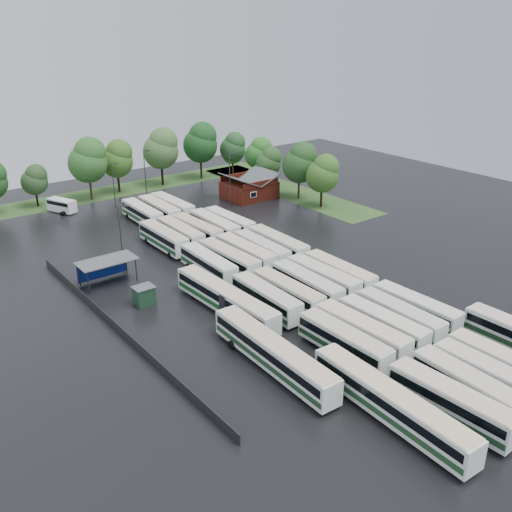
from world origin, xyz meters
TOP-DOWN VIEW (x-y plane):
  - ground at (0.00, 0.00)m, footprint 160.00×160.00m
  - brick_building at (24.00, 42.77)m, footprint 10.07×8.60m
  - wash_shed at (-17.20, 22.02)m, footprint 8.20×4.20m
  - utility_hut at (-16.20, 12.60)m, footprint 2.70×2.20m
  - grass_strip_north at (2.00, 64.80)m, footprint 80.00×10.00m
  - grass_strip_east at (34.00, 42.80)m, footprint 10.00×50.00m
  - west_fence at (-22.20, 8.00)m, footprint 0.10×50.00m
  - bus_r0c0 at (-4.33, -26.06)m, footprint 3.23×12.69m
  - bus_r0c1 at (-1.01, -25.94)m, footprint 3.23×12.57m
  - bus_r0c2 at (2.15, -26.23)m, footprint 2.65×12.32m
  - bus_r0c3 at (5.25, -25.81)m, footprint 2.72×12.16m
  - bus_r1c0 at (-4.43, -12.36)m, footprint 2.72×12.29m
  - bus_r1c1 at (-1.39, -12.12)m, footprint 3.08×12.63m
  - bus_r1c2 at (1.99, -12.34)m, footprint 2.72×12.05m
  - bus_r1c3 at (5.11, -12.30)m, footprint 2.73×12.11m
  - bus_r1c4 at (8.47, -12.09)m, footprint 2.86×12.03m
  - bus_r2c0 at (-4.59, 1.32)m, footprint 2.88×12.10m
  - bus_r2c1 at (-1.32, 0.94)m, footprint 2.60×12.05m
  - bus_r2c2 at (2.18, 1.02)m, footprint 2.97×12.35m
  - bus_r2c3 at (5.29, 1.25)m, footprint 2.75×12.48m
  - bus_r2c4 at (8.28, 1.01)m, footprint 2.78×12.36m
  - bus_r3c0 at (-4.46, 15.03)m, footprint 2.93×12.17m
  - bus_r3c1 at (-1.10, 14.63)m, footprint 2.91×12.47m
  - bus_r3c2 at (2.20, 14.92)m, footprint 2.67×12.42m
  - bus_r3c3 at (5.23, 14.87)m, footprint 2.90×12.07m
  - bus_r3c4 at (8.37, 14.65)m, footprint 2.97×12.66m
  - bus_r4c0 at (-4.39, 28.45)m, footprint 2.65×12.23m
  - bus_r4c1 at (-1.11, 28.65)m, footprint 2.84×12.11m
  - bus_r4c2 at (1.99, 28.51)m, footprint 3.04×12.11m
  - bus_r4c3 at (5.33, 28.11)m, footprint 2.87×12.46m
  - bus_r4c4 at (8.46, 28.12)m, footprint 2.76×12.15m
  - bus_r5c1 at (-1.30, 42.03)m, footprint 2.87×12.23m
  - bus_r5c2 at (2.13, 41.81)m, footprint 2.90×12.47m
  - bus_r5c3 at (5.15, 42.20)m, footprint 2.79×12.38m
  - artic_bus_west_a at (-8.93, -22.72)m, footprint 3.51×18.77m
  - artic_bus_west_b at (-8.95, 4.09)m, footprint 3.19×18.72m
  - artic_bus_west_c at (-12.25, -9.44)m, footprint 3.38×19.02m
  - minibus at (-10.71, 57.50)m, footprint 4.38×6.34m
  - tree_north_1 at (-13.14, 64.01)m, footprint 5.21×5.21m
  - tree_north_2 at (-2.68, 61.70)m, footprint 7.93×7.93m
  - tree_north_3 at (4.38, 63.46)m, footprint 6.95×6.95m
  - tree_north_4 at (14.75, 62.83)m, footprint 7.85×7.85m
  - tree_north_5 at (24.86, 62.39)m, footprint 7.96×7.96m
  - tree_north_6 at (32.94, 60.89)m, footprint 6.15×6.15m
  - tree_east_0 at (31.89, 28.95)m, footprint 6.47×6.47m
  - tree_east_1 at (32.24, 36.12)m, footprint 7.21×7.21m
  - tree_east_2 at (31.82, 45.86)m, footprint 5.63×5.60m
  - tree_east_3 at (34.01, 52.21)m, footprint 6.17×6.17m
  - tree_east_4 at (33.11, 61.21)m, footprint 5.23×5.23m
  - lamp_post_ne at (17.17, 39.91)m, footprint 1.67×0.32m
  - lamp_post_nw at (-13.50, 24.17)m, footprint 1.58×0.31m
  - lamp_post_back_w at (-1.16, 53.66)m, footprint 1.39×0.27m
  - lamp_post_back_e at (6.98, 55.97)m, footprint 1.55×0.30m
  - puddle_0 at (-2.56, -22.81)m, footprint 3.61×3.61m
  - puddle_1 at (5.59, -20.05)m, footprint 3.34×3.34m
  - puddle_2 at (-9.08, -0.45)m, footprint 5.31×5.31m
  - puddle_3 at (7.09, -0.70)m, footprint 4.63×4.63m
  - puddle_4 at (15.39, -17.86)m, footprint 2.50×2.50m

SIDE VIEW (x-z plane):
  - ground at x=0.00m, z-range 0.00..0.00m
  - puddle_0 at x=-2.56m, z-range 0.00..0.01m
  - puddle_1 at x=5.59m, z-range 0.00..0.01m
  - puddle_2 at x=-9.08m, z-range 0.00..0.01m
  - puddle_3 at x=7.09m, z-range 0.00..0.01m
  - puddle_4 at x=15.39m, z-range 0.00..0.01m
  - grass_strip_north at x=2.00m, z-range 0.00..0.01m
  - grass_strip_east at x=34.00m, z-range 0.00..0.01m
  - west_fence at x=-22.20m, z-range 0.00..1.20m
  - utility_hut at x=-16.20m, z-range 0.01..2.63m
  - minibus at x=-10.71m, z-range 0.14..2.75m
  - bus_r1c4 at x=8.47m, z-range 0.17..3.50m
  - bus_r3c3 at x=5.23m, z-range 0.17..3.51m
  - bus_r1c2 at x=1.99m, z-range 0.17..3.51m
  - bus_r4c2 at x=1.99m, z-range 0.17..3.51m
  - bus_r2c0 at x=-4.59m, z-range 0.17..3.52m
  - bus_r2c1 at x=-1.32m, z-range 0.17..3.52m
  - bus_r4c1 at x=-1.11m, z-range 0.17..3.52m
  - bus_r1c3 at x=5.11m, z-range 0.17..3.53m
  - bus_r3c0 at x=-4.46m, z-range 0.17..3.53m
  - bus_r4c4 at x=8.46m, z-range 0.17..3.54m
  - bus_r0c3 at x=5.25m, z-range 0.17..3.55m
  - bus_r5c1 at x=-1.30m, z-range 0.17..3.56m
  - brick_building at x=24.00m, z-range -0.83..4.56m
  - bus_r4c0 at x=-4.39m, z-range 0.17..3.57m
  - bus_r1c0 at x=-4.43m, z-range 0.17..3.59m
  - bus_r2c2 at x=2.18m, z-range 0.17..3.59m
  - bus_r0c2 at x=2.15m, z-range 0.17..3.60m
  - bus_r2c4 at x=8.28m, z-range 0.17..3.60m
  - bus_r5c3 at x=5.15m, z-range 0.17..3.61m
  - bus_r3c2 at x=2.20m, z-range 0.17..3.63m
  - bus_r3c1 at x=-1.10m, z-range 0.17..3.63m
  - bus_r5c2 at x=2.13m, z-range 0.17..3.63m
  - bus_r4c3 at x=5.33m, z-range 0.17..3.63m
  - bus_r0c1 at x=-1.01m, z-range 0.17..3.64m
  - bus_r2c3 at x=5.29m, z-range 0.17..3.64m
  - artic_bus_west_b at x=-8.95m, z-range 0.19..3.65m
  - artic_bus_west_a at x=-8.93m, z-range 0.19..3.65m
  - bus_r1c1 at x=-1.39m, z-range 0.17..3.67m
  - bus_r0c0 at x=-4.33m, z-range 0.18..3.68m
  - bus_r3c4 at x=8.37m, z-range 0.18..3.68m
  - artic_bus_west_c at x=-12.25m, z-range 0.19..3.70m
  - wash_shed at x=-17.20m, z-range 1.20..4.78m
  - lamp_post_back_w at x=-1.16m, z-range 0.73..9.74m
  - tree_north_1 at x=-13.14m, z-range 1.23..9.86m
  - tree_east_4 at x=33.11m, z-range 1.24..9.91m
  - lamp_post_back_e at x=6.98m, z-range 0.81..10.85m
  - lamp_post_nw at x=-13.50m, z-range 0.83..11.08m
  - tree_east_2 at x=31.82m, z-range 1.32..10.60m
  - lamp_post_ne at x=17.17m, z-range 0.87..11.69m
  - tree_north_6 at x=32.94m, z-range 1.46..11.65m
  - tree_east_3 at x=34.01m, z-range 1.46..11.69m
  - tree_east_0 at x=31.89m, z-range 1.54..12.26m
  - tree_north_3 at x=4.38m, z-range 1.65..13.17m
  - tree_east_1 at x=32.24m, z-range 1.71..13.65m
  - tree_north_4 at x=14.75m, z-range 1.86..14.86m
  - tree_north_2 at x=-2.68m, z-range 1.89..15.03m
  - tree_north_5 at x=24.86m, z-range 1.89..15.08m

